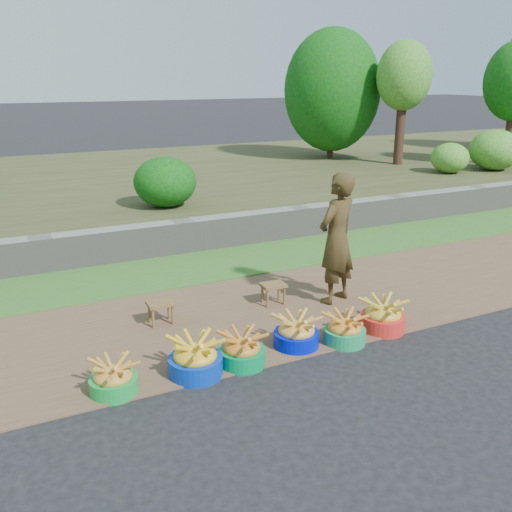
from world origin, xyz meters
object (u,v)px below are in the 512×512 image
basin_e (345,330)px  vendor_woman (337,239)px  basin_a (113,379)px  basin_b (195,358)px  basin_c (242,350)px  stool_left (161,306)px  basin_d (296,333)px  stool_right (273,288)px  basin_f (383,316)px

basin_e → vendor_woman: vendor_woman is taller
basin_a → basin_b: 0.80m
basin_b → basin_c: size_ratio=1.12×
basin_c → stool_left: basin_c is taller
basin_d → stool_right: 1.21m
basin_e → basin_c: bearing=177.6°
basin_a → stool_left: 1.54m
basin_b → basin_e: size_ratio=1.16×
basin_b → basin_f: (2.32, 0.02, -0.01)m
basin_a → stool_right: bearing=27.7°
basin_b → stool_right: size_ratio=1.69×
basin_a → basin_c: size_ratio=0.94×
basin_e → stool_left: basin_e is taller
basin_f → stool_left: bearing=150.6°
basin_d → basin_f: basin_f is taller
stool_right → basin_d: bearing=-105.9°
basin_d → basin_f: 1.12m
basin_f → stool_right: basin_f is taller
vendor_woman → basin_b: bearing=1.3°
stool_left → vendor_woman: (2.25, -0.31, 0.63)m
basin_b → basin_d: 1.20m
stool_left → basin_d: bearing=-46.4°
basin_b → vendor_woman: size_ratio=0.32×
basin_d → basin_e: (0.53, -0.15, -0.01)m
basin_a → stool_right: (2.34, 1.23, 0.08)m
basin_b → basin_c: basin_b is taller
basin_e → basin_f: bearing=7.6°
basin_c → basin_d: bearing=7.8°
basin_e → stool_left: bearing=141.1°
vendor_woman → stool_right: bearing=-41.0°
basin_d → stool_left: (-1.15, 1.21, 0.07)m
basin_a → basin_b: size_ratio=0.84×
basin_d → stool_left: 1.67m
basin_c → basin_f: size_ratio=0.93×
stool_left → basin_f: bearing=-29.4°
basin_e → stool_right: basin_e is taller
vendor_woman → basin_e: bearing=39.7°
basin_b → basin_d: basin_b is taller
basin_a → stool_right: size_ratio=1.41×
basin_a → stool_left: basin_a is taller
basin_c → stool_left: 1.38m
basin_d → basin_e: 0.55m
basin_a → basin_e: (2.54, -0.08, 0.00)m
basin_d → basin_f: bearing=-3.6°
stool_left → stool_right: (1.48, -0.04, -0.00)m
basin_a → basin_d: 2.01m
stool_right → vendor_woman: bearing=-19.0°
basin_f → stool_left: 2.60m
basin_d → stool_right: (0.33, 1.16, 0.07)m
basin_b → basin_e: 1.73m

